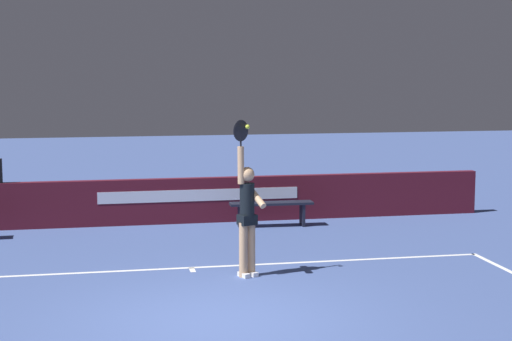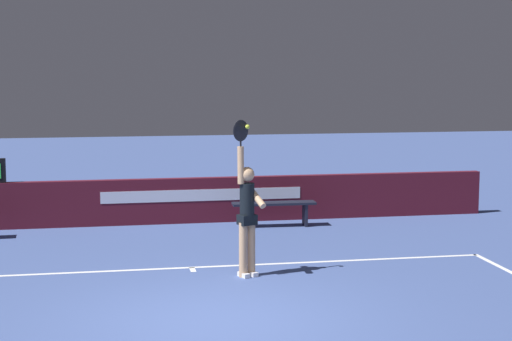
{
  "view_description": "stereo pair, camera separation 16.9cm",
  "coord_description": "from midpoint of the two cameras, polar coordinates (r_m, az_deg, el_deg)",
  "views": [
    {
      "loc": [
        -1.5,
        -10.19,
        3.28
      ],
      "look_at": [
        0.97,
        2.24,
        1.7
      ],
      "focal_mm": 56.63,
      "sensor_mm": 36.0,
      "label": 1
    },
    {
      "loc": [
        -1.33,
        -10.22,
        3.28
      ],
      "look_at": [
        0.97,
        2.24,
        1.7
      ],
      "focal_mm": 56.63,
      "sensor_mm": 36.0,
      "label": 2
    }
  ],
  "objects": [
    {
      "name": "ground_plane",
      "position": [
        10.81,
        -3.22,
        -10.55
      ],
      "size": [
        60.0,
        60.0,
        0.0
      ],
      "primitive_type": "plane",
      "color": "#405590"
    },
    {
      "name": "court_lines",
      "position": [
        11.1,
        -3.45,
        -10.06
      ],
      "size": [
        10.27,
        5.35,
        0.0
      ],
      "color": "white",
      "rests_on": "ground"
    },
    {
      "name": "back_wall",
      "position": [
        17.39,
        -6.4,
        -2.16
      ],
      "size": [
        14.01,
        0.21,
        0.97
      ],
      "color": "#4D1321",
      "rests_on": "ground"
    },
    {
      "name": "tennis_player",
      "position": [
        12.79,
        -1.02,
        -2.92
      ],
      "size": [
        0.52,
        0.51,
        2.51
      ],
      "color": "tan",
      "rests_on": "ground"
    },
    {
      "name": "tennis_ball",
      "position": [
        12.55,
        -0.98,
        3.11
      ],
      "size": [
        0.07,
        0.07,
        0.07
      ],
      "color": "#D1E33A"
    },
    {
      "name": "courtside_bench_near",
      "position": [
        16.95,
        0.81,
        -2.64
      ],
      "size": [
        1.77,
        0.42,
        0.52
      ],
      "color": "black",
      "rests_on": "ground"
    }
  ]
}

